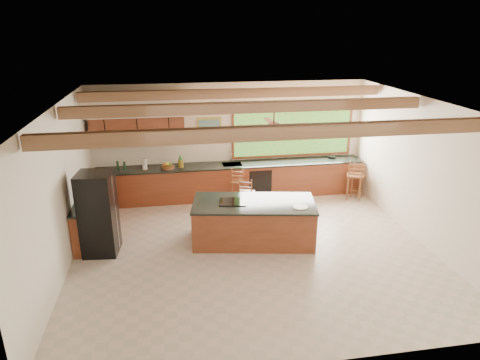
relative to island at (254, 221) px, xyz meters
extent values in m
plane|color=#C1B5A0|center=(-0.09, -0.39, -0.44)|extent=(7.20, 7.20, 0.00)
cube|color=#EFE5CF|center=(-0.09, 2.86, 1.06)|extent=(7.20, 0.04, 3.00)
cube|color=#EFE5CF|center=(-0.09, -3.64, 1.06)|extent=(7.20, 0.04, 3.00)
cube|color=#EFE5CF|center=(-3.69, -0.39, 1.06)|extent=(0.04, 6.50, 3.00)
cube|color=#EFE5CF|center=(3.51, -0.39, 1.06)|extent=(0.04, 6.50, 3.00)
cube|color=#A17050|center=(-0.09, -0.39, 2.56)|extent=(7.20, 6.50, 0.04)
cube|color=#8E6547|center=(-0.09, -1.99, 2.42)|extent=(7.10, 0.15, 0.22)
cube|color=#8E6547|center=(-0.09, 0.11, 2.42)|extent=(7.10, 0.15, 0.22)
cube|color=#8E6547|center=(-0.09, 1.91, 2.42)|extent=(7.10, 0.15, 0.22)
cube|color=brown|center=(-2.44, 2.67, 1.46)|extent=(2.30, 0.35, 0.70)
cube|color=beige|center=(-2.44, 2.60, 2.06)|extent=(2.60, 0.50, 0.48)
cylinder|color=#FFEABF|center=(-3.14, 2.60, 1.83)|extent=(0.10, 0.10, 0.01)
cylinder|color=#FFEABF|center=(-1.74, 2.60, 1.83)|extent=(0.10, 0.10, 0.01)
cube|color=#73A139|center=(1.61, 2.83, 1.23)|extent=(3.20, 0.04, 1.30)
cube|color=#AF9335|center=(-0.64, 2.83, 1.41)|extent=(0.64, 0.03, 0.54)
cube|color=#3E7053|center=(-0.64, 2.81, 1.41)|extent=(0.54, 0.01, 0.44)
cube|color=brown|center=(-0.09, 2.52, 0.00)|extent=(7.00, 0.65, 0.88)
cube|color=black|center=(-0.09, 2.52, 0.46)|extent=(7.04, 0.69, 0.04)
cube|color=brown|center=(-3.35, 0.96, 0.00)|extent=(0.65, 2.35, 0.88)
cube|color=black|center=(-3.35, 0.96, 0.46)|extent=(0.69, 2.39, 0.04)
cube|color=black|center=(0.61, 2.19, -0.02)|extent=(0.60, 0.02, 0.78)
cube|color=silver|center=(-0.09, 2.52, 0.46)|extent=(0.50, 0.38, 0.03)
cylinder|color=silver|center=(-0.09, 2.72, 0.63)|extent=(0.03, 0.03, 0.30)
cylinder|color=silver|center=(-0.09, 2.62, 0.76)|extent=(0.03, 0.20, 0.03)
cylinder|color=silver|center=(-2.33, 2.46, 0.62)|extent=(0.12, 0.12, 0.29)
cylinder|color=#173A1D|center=(-3.00, 2.58, 0.58)|extent=(0.06, 0.06, 0.21)
cylinder|color=#173A1D|center=(-2.83, 2.50, 0.58)|extent=(0.06, 0.06, 0.22)
cube|color=black|center=(2.69, 2.60, 0.52)|extent=(0.22, 0.20, 0.08)
cube|color=brown|center=(0.00, 0.00, -0.02)|extent=(2.67, 1.57, 0.85)
cube|color=black|center=(0.00, 0.00, 0.42)|extent=(2.71, 1.62, 0.04)
cube|color=black|center=(-0.43, 0.08, 0.45)|extent=(0.63, 0.53, 0.02)
cylinder|color=silver|center=(0.88, -0.40, 0.45)|extent=(0.31, 0.31, 0.02)
cube|color=black|center=(-3.14, 0.01, 0.41)|extent=(0.73, 0.71, 1.70)
cube|color=silver|center=(-2.81, 0.01, 0.41)|extent=(0.02, 0.05, 1.56)
cube|color=brown|center=(0.01, 2.06, 0.15)|extent=(0.46, 0.46, 0.04)
cylinder|color=brown|center=(-0.13, 1.92, -0.16)|extent=(0.03, 0.03, 0.58)
cylinder|color=brown|center=(0.15, 1.92, -0.16)|extent=(0.03, 0.03, 0.58)
cylinder|color=brown|center=(-0.13, 2.20, -0.16)|extent=(0.03, 0.03, 0.58)
cylinder|color=brown|center=(0.15, 2.20, -0.16)|extent=(0.03, 0.03, 0.58)
cube|color=brown|center=(0.06, 1.21, 0.17)|extent=(0.47, 0.47, 0.04)
cylinder|color=brown|center=(-0.08, 1.07, -0.15)|extent=(0.03, 0.03, 0.60)
cylinder|color=brown|center=(0.21, 1.07, -0.15)|extent=(0.03, 0.03, 0.60)
cylinder|color=brown|center=(-0.08, 1.36, -0.15)|extent=(0.03, 0.03, 0.60)
cylinder|color=brown|center=(0.21, 1.36, -0.15)|extent=(0.03, 0.03, 0.60)
cube|color=brown|center=(3.06, 1.86, 0.22)|extent=(0.51, 0.51, 0.04)
cylinder|color=brown|center=(2.90, 1.70, -0.12)|extent=(0.04, 0.04, 0.65)
cylinder|color=brown|center=(3.22, 1.70, -0.12)|extent=(0.04, 0.04, 0.65)
cylinder|color=brown|center=(2.90, 2.02, -0.12)|extent=(0.04, 0.04, 0.65)
cylinder|color=brown|center=(3.22, 2.02, -0.12)|extent=(0.04, 0.04, 0.65)
cube|color=brown|center=(3.21, 2.06, 0.15)|extent=(0.40, 0.40, 0.04)
cylinder|color=brown|center=(3.07, 1.92, -0.16)|extent=(0.03, 0.03, 0.58)
cylinder|color=brown|center=(3.35, 1.92, -0.16)|extent=(0.03, 0.03, 0.58)
cylinder|color=brown|center=(3.07, 2.20, -0.16)|extent=(0.03, 0.03, 0.58)
cylinder|color=brown|center=(3.35, 2.20, -0.16)|extent=(0.03, 0.03, 0.58)
camera|label=1|loc=(-1.62, -8.05, 3.94)|focal=32.00mm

